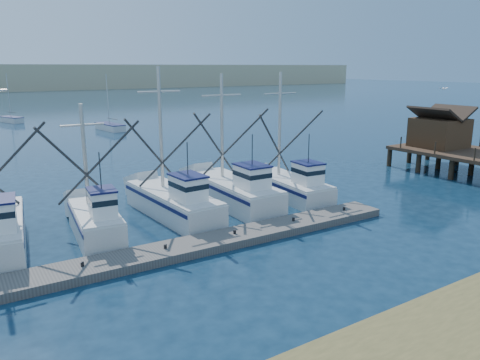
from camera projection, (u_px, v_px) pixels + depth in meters
name	position (u px, v px, depth m)	size (l,w,h in m)	color
ground	(380.00, 265.00, 22.15)	(500.00, 500.00, 0.00)	#0B2033
floating_dock	(126.00, 261.00, 22.06)	(32.04, 2.14, 0.43)	#5B5651
timber_pier	(475.00, 146.00, 39.80)	(7.00, 20.00, 8.00)	black
trawler_fleet	(89.00, 217.00, 26.04)	(31.29, 9.72, 9.57)	silver
sailboat_near	(110.00, 127.00, 68.92)	(2.75, 6.41, 8.10)	silver
sailboat_far	(12.00, 120.00, 78.36)	(3.25, 5.20, 8.10)	silver
flying_gull	(444.00, 89.00, 36.78)	(1.05, 0.19, 0.19)	white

